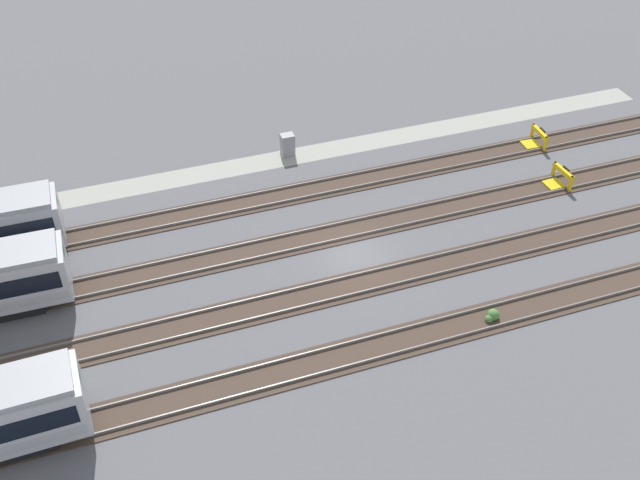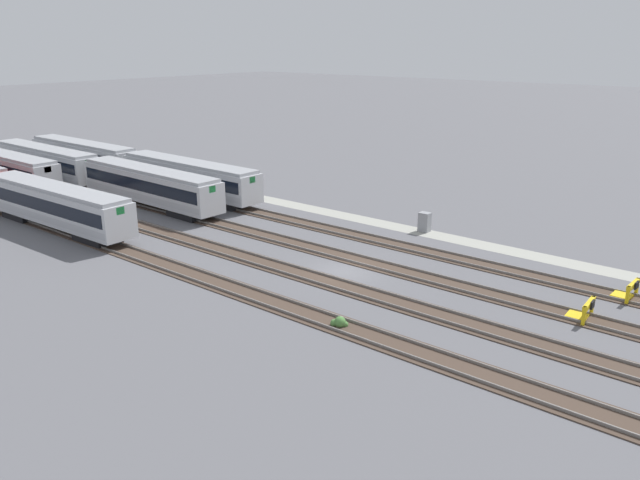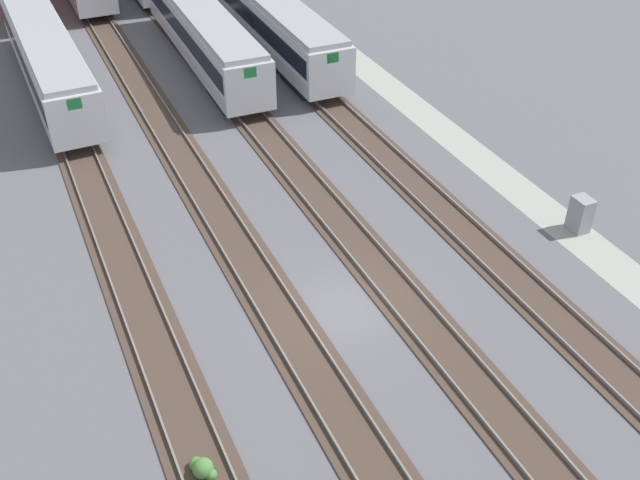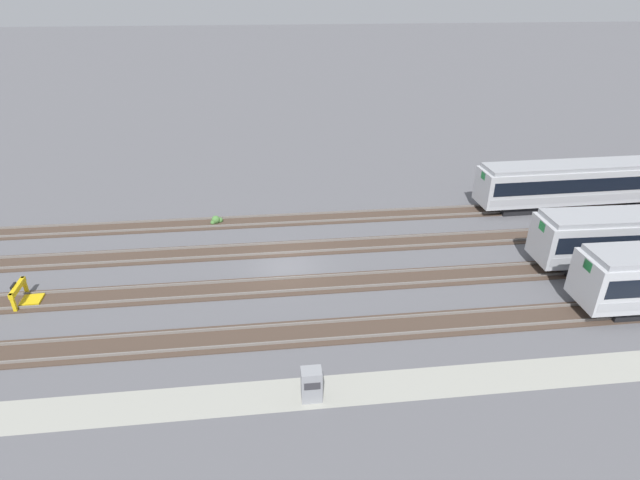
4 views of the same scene
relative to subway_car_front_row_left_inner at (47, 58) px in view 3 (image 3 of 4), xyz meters
The scene contains 11 objects.
ground_plane 25.64m from the subway_car_front_row_left_inner, 164.08° to the right, with size 400.00×400.00×0.00m, color #5B5B60.
service_walkway 30.68m from the subway_car_front_row_left_inner, 143.42° to the right, with size 54.00×2.00×0.01m, color #9E9E93.
rail_track_nearest 28.37m from the subway_car_front_row_left_inner, 150.28° to the right, with size 90.00×2.23×0.21m.
rail_track_near_inner 26.37m from the subway_car_front_row_left_inner, 159.17° to the right, with size 90.00×2.24×0.21m.
rail_track_middle 25.10m from the subway_car_front_row_left_inner, 169.23° to the right, with size 90.00×2.24×0.21m.
rail_track_far_inner 24.66m from the subway_car_front_row_left_inner, behind, with size 90.00×2.23×0.21m.
subway_car_front_row_left_inner is the anchor object (origin of this frame).
subway_car_front_row_centre 9.35m from the subway_car_front_row_left_inner, 90.00° to the right, with size 18.06×3.24×3.70m.
subway_car_back_row_centre 14.02m from the subway_car_front_row_left_inner, 90.00° to the right, with size 18.04×3.09×3.70m.
electrical_cabinet 30.45m from the subway_car_front_row_left_inner, 142.36° to the right, with size 0.90×0.73×1.60m.
weed_clump 29.57m from the subway_car_front_row_left_inner, behind, with size 0.92×0.70×0.64m.
Camera 3 is at (-19.13, 9.72, 18.77)m, focal length 42.00 mm.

